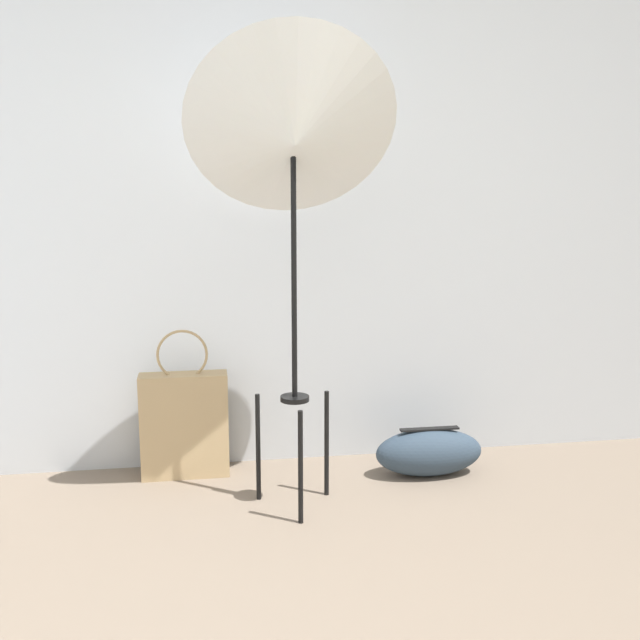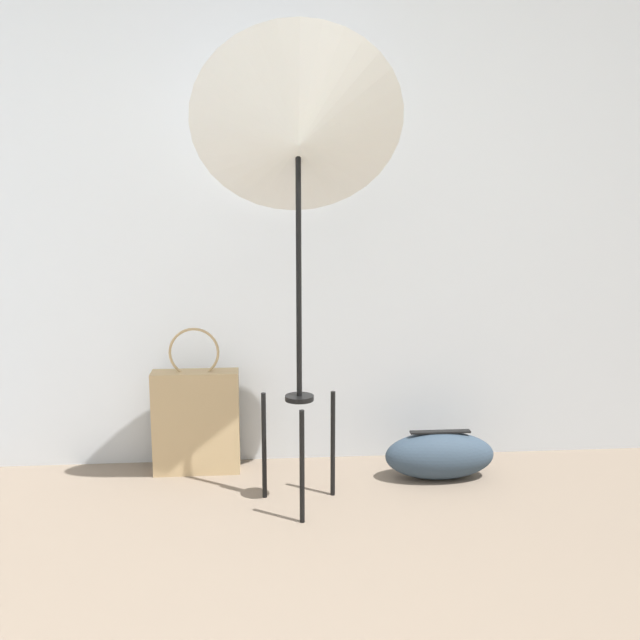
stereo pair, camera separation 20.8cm
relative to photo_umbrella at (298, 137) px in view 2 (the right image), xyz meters
The scene contains 4 objects.
wall_back 0.63m from the photo_umbrella, 69.79° to the left, with size 8.00×0.05×2.60m.
photo_umbrella is the anchor object (origin of this frame).
tote_bag 1.38m from the photo_umbrella, 138.57° to the left, with size 0.39×0.12×0.68m.
duffel_bag 1.54m from the photo_umbrella, 19.70° to the left, with size 0.50×0.22×0.22m.
Camera 2 is at (-0.36, -1.07, 1.32)m, focal length 42.00 mm.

